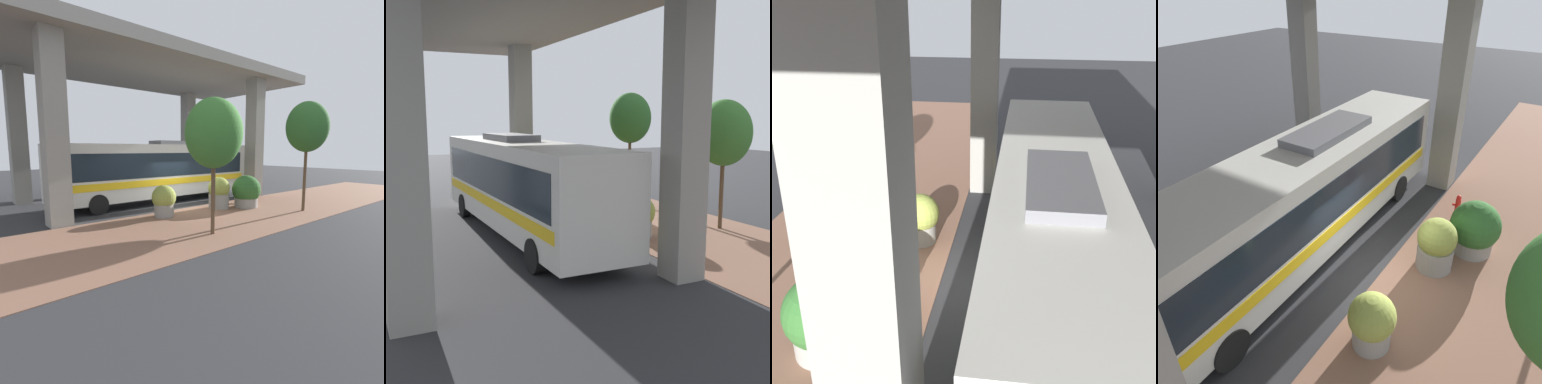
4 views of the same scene
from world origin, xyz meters
The scene contains 10 objects.
ground_plane centered at (0.00, 0.00, 0.00)m, with size 80.00×80.00×0.00m, color #2D2D30.
sidewalk_strip centered at (-3.00, 0.00, 0.01)m, with size 6.00×40.00×0.02m.
overpass centered at (4.00, 0.00, 7.29)m, with size 9.40×20.75×8.32m.
bus centered at (2.70, -0.16, 1.99)m, with size 2.72×12.66×3.67m.
fire_hydrant centered at (-0.91, -4.23, 0.48)m, with size 0.39×0.19×0.95m.
planter_front centered at (-0.95, 2.10, 0.77)m, with size 1.15×1.15×1.51m.
planter_middle centered at (-1.20, -1.30, 0.85)m, with size 1.17×1.17×1.70m.
planter_back centered at (-1.92, -2.69, 0.85)m, with size 1.56×1.56×1.76m.
street_tree_near centered at (-4.47, -4.18, 4.25)m, with size 2.08×2.08×5.51m.
street_tree_far centered at (-4.52, 2.39, 3.71)m, with size 2.10×2.10×4.98m.
Camera 1 is at (-12.33, 10.04, 3.15)m, focal length 28.00 mm.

